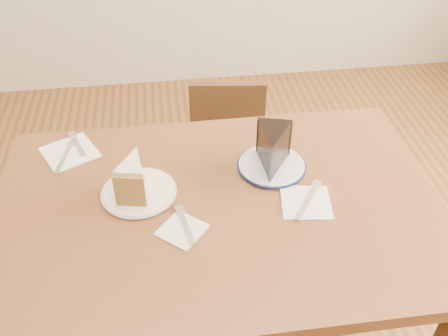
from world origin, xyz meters
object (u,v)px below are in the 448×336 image
plate_cream (139,192)px  plate_navy (272,166)px  chair_far (228,166)px  carrot_cake (135,177)px  table (219,230)px  chocolate_cake (272,152)px

plate_cream → plate_navy: (0.38, 0.06, 0.00)m
plate_cream → chair_far: bearing=57.9°
chair_far → carrot_cake: bearing=64.5°
table → chocolate_cake: size_ratio=8.74×
table → chair_far: table is taller
table → plate_cream: (-0.21, 0.07, 0.10)m
plate_navy → chocolate_cake: size_ratio=1.40×
carrot_cake → table: bearing=-7.1°
carrot_cake → chocolate_cake: bearing=18.7°
table → plate_cream: size_ratio=6.07×
table → chocolate_cake: (0.17, 0.12, 0.17)m
plate_navy → carrot_cake: size_ratio=1.75×
plate_navy → carrot_cake: 0.40m
carrot_cake → chocolate_cake: (0.38, 0.05, 0.01)m
carrot_cake → chocolate_cake: chocolate_cake is taller
plate_navy → carrot_cake: bearing=-171.4°
chair_far → plate_navy: bearing=105.5°
chair_far → table: bearing=86.8°
chair_far → plate_navy: size_ratio=3.72×
plate_cream → plate_navy: same height
table → chair_far: size_ratio=1.68×
plate_cream → carrot_cake: (-0.01, 0.01, 0.05)m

